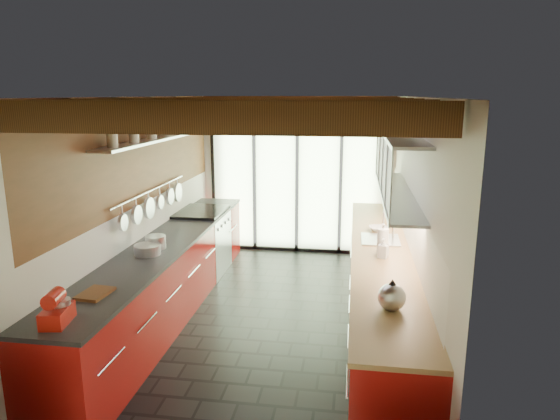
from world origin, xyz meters
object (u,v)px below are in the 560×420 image
object	(u,v)px
stand_mixer	(57,310)
kettle	(392,296)
soap_bottle	(383,248)
paper_towel	(383,242)
bowl	(378,229)

from	to	relation	value
stand_mixer	kettle	bearing A→B (deg)	14.00
stand_mixer	soap_bottle	world-z (taller)	stand_mixer
paper_towel	soap_bottle	size ratio (longest dim) A/B	1.54
paper_towel	soap_bottle	xyz separation A→B (m)	(0.00, -0.14, -0.03)
stand_mixer	soap_bottle	distance (m)	3.21
stand_mixer	paper_towel	world-z (taller)	paper_towel
kettle	soap_bottle	bearing A→B (deg)	90.00
stand_mixer	paper_towel	size ratio (longest dim) A/B	0.98
soap_bottle	paper_towel	bearing A→B (deg)	90.00
stand_mixer	bowl	xyz separation A→B (m)	(2.54, 3.04, -0.08)
kettle	paper_towel	size ratio (longest dim) A/B	0.85
kettle	bowl	bearing A→B (deg)	90.00
soap_bottle	bowl	size ratio (longest dim) A/B	0.90
paper_towel	stand_mixer	bearing A→B (deg)	-140.42
kettle	paper_towel	world-z (taller)	paper_towel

